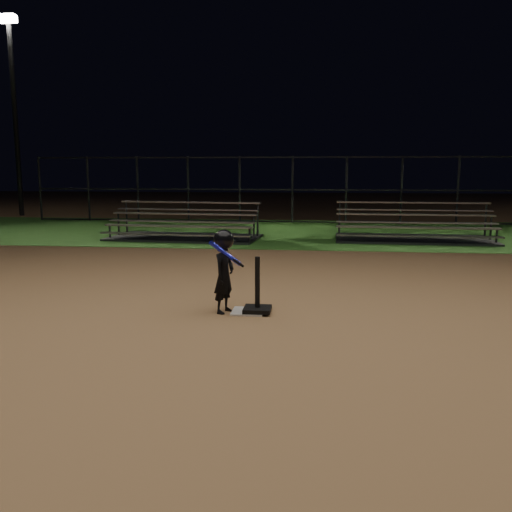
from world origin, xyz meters
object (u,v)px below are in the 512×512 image
Objects in this scene: bleacher_right at (413,233)px; light_pole_left at (13,99)px; bleacher_left at (184,232)px; batting_tee at (257,301)px; home_plate at (248,311)px; child_batter at (224,269)px.

bleacher_right is 0.53× the size of light_pole_left.
light_pole_left is at bearing 146.56° from bleacher_left.
bleacher_left is at bearing -174.71° from bleacher_right.
batting_tee is at bearing -64.64° from bleacher_left.
home_plate is 8.40m from bleacher_left.
batting_tee is 0.18× the size of bleacher_right.
batting_tee is at bearing -50.96° from light_pole_left.
child_batter is 9.23m from bleacher_right.
light_pole_left is at bearing 128.77° from home_plate.
batting_tee is 0.18× the size of bleacher_left.
light_pole_left is at bearing 129.04° from batting_tee.
bleacher_right reaches higher than bleacher_left.
child_batter reaches higher than bleacher_right.
bleacher_right reaches higher than batting_tee.
batting_tee is at bearing -9.51° from home_plate.
light_pole_left is (-11.67, 14.98, 4.32)m from child_batter.
batting_tee is at bearing -66.72° from child_batter.
light_pole_left is (-15.68, 6.69, 4.73)m from bleacher_right.
light_pole_left reaches higher than home_plate.
child_batter is 0.27× the size of bleacher_left.
child_batter reaches higher than batting_tee.
home_plate is 0.70m from child_batter.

